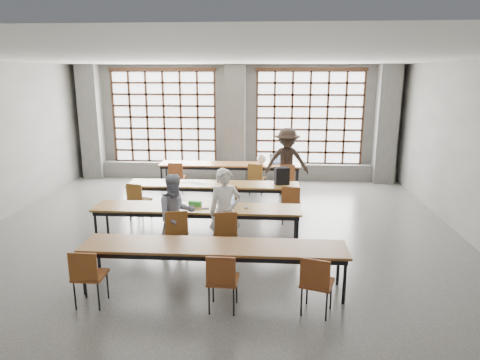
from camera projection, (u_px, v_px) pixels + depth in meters
name	position (u px, v px, depth m)	size (l,w,h in m)	color
floor	(215.00, 243.00, 8.40)	(11.00, 11.00, 0.00)	#4C4C4A
ceiling	(212.00, 58.00, 7.54)	(11.00, 11.00, 0.00)	silver
wall_back	(236.00, 122.00, 13.29)	(10.00, 10.00, 0.00)	#5D5D5A
wall_front	(98.00, 322.00, 2.65)	(10.00, 10.00, 0.00)	#5D5D5A
column_left	(92.00, 122.00, 13.32)	(0.60, 0.55, 3.50)	#51514F
column_mid	(235.00, 123.00, 13.02)	(0.60, 0.55, 3.50)	#51514F
column_right	(386.00, 125.00, 12.72)	(0.60, 0.55, 3.50)	#51514F
window_left	(164.00, 117.00, 13.33)	(3.32, 0.12, 3.00)	white
window_right	(309.00, 118.00, 13.03)	(3.32, 0.12, 3.00)	white
sill_ledge	(236.00, 171.00, 13.46)	(9.80, 0.35, 0.50)	#51514F
desk_row_a	(230.00, 166.00, 12.20)	(4.00, 0.70, 0.73)	brown
desk_row_b	(213.00, 186.00, 10.02)	(4.00, 0.70, 0.73)	brown
desk_row_c	(197.00, 210.00, 8.27)	(4.00, 0.70, 0.73)	brown
desk_row_d	(214.00, 249.00, 6.44)	(4.00, 0.70, 0.73)	brown
chair_back_left	(177.00, 174.00, 11.72)	(0.43, 0.44, 0.88)	brown
chair_back_mid	(256.00, 176.00, 11.58)	(0.51, 0.51, 0.88)	brown
chair_back_right	(287.00, 176.00, 11.52)	(0.44, 0.45, 0.88)	brown
chair_mid_left	(138.00, 198.00, 9.55)	(0.52, 0.53, 0.88)	brown
chair_mid_centre	(228.00, 199.00, 9.42)	(0.45, 0.45, 0.88)	brown
chair_mid_right	(291.00, 201.00, 9.32)	(0.47, 0.47, 0.88)	brown
chair_front_left	(176.00, 227.00, 7.71)	(0.52, 0.52, 0.88)	brown
chair_front_right	(225.00, 229.00, 7.65)	(0.49, 0.49, 0.88)	brown
chair_near_left	(87.00, 272.00, 5.98)	(0.42, 0.43, 0.88)	brown
chair_near_mid	(222.00, 277.00, 5.85)	(0.43, 0.44, 0.88)	brown
chair_near_right	(316.00, 280.00, 5.77)	(0.53, 0.53, 0.88)	brown
student_male	(225.00, 212.00, 7.71)	(0.59, 0.38, 1.61)	white
student_female	(176.00, 214.00, 7.78)	(0.73, 0.57, 1.49)	#182349
student_back	(287.00, 162.00, 11.55)	(1.18, 0.68, 1.83)	black
laptop_front	(226.00, 203.00, 8.30)	(0.38, 0.32, 0.26)	#B2B2B7
laptop_back	(277.00, 161.00, 12.19)	(0.42, 0.38, 0.26)	silver
mouse	(246.00, 207.00, 8.16)	(0.10, 0.06, 0.04)	silver
green_box	(195.00, 204.00, 8.32)	(0.25, 0.09, 0.09)	green
phone	(205.00, 208.00, 8.14)	(0.13, 0.06, 0.01)	black
paper_sheet_a	(188.00, 182.00, 10.09)	(0.30, 0.21, 0.00)	white
paper_sheet_b	(200.00, 184.00, 9.98)	(0.30, 0.21, 0.00)	silver
backpack	(282.00, 176.00, 9.90)	(0.32, 0.20, 0.40)	black
plastic_bag	(261.00, 159.00, 12.14)	(0.26, 0.21, 0.29)	white
red_pouch	(90.00, 272.00, 6.06)	(0.20, 0.08, 0.06)	#A31418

